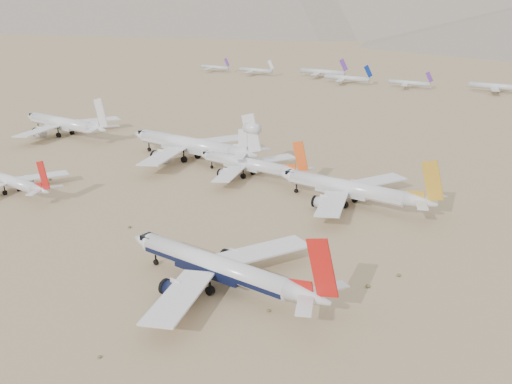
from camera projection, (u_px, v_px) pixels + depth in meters
ground at (172, 280)px, 122.43m from camera, size 7000.00×7000.00×0.00m
main_airliner at (222, 269)px, 116.49m from camera, size 50.10×48.93×17.68m
second_airliner at (12, 182)px, 177.07m from camera, size 38.27×37.40×13.57m
row2_gold_tail at (353, 189)px, 166.08m from camera, size 49.66×48.57×17.68m
row2_orange_tail at (249, 165)px, 194.16m from camera, size 43.70×42.75×15.59m
row2_white_trijet at (193, 145)px, 213.39m from camera, size 60.32×58.96×21.38m
row2_white_twin at (65, 124)px, 254.24m from camera, size 55.24×54.05×19.74m
desert_scrub at (117, 343)px, 99.03m from camera, size 261.14×128.63×0.63m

